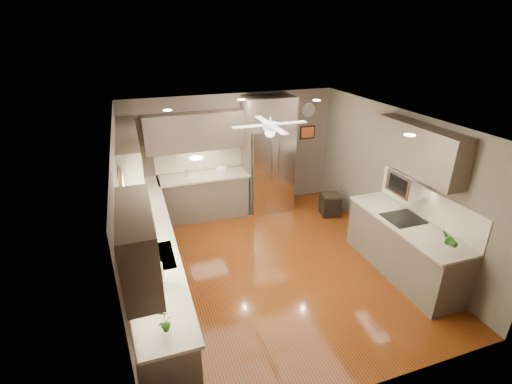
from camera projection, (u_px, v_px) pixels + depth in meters
floor at (274, 266)px, 6.32m from camera, size 5.00×5.00×0.00m
ceiling at (278, 121)px, 5.29m from camera, size 5.00×5.00×0.00m
wall_back at (233, 153)px, 7.96m from camera, size 4.50×0.00×4.50m
wall_front at (370, 303)px, 3.65m from camera, size 4.50×0.00×4.50m
wall_left at (125, 223)px, 5.14m from camera, size 0.00×5.00×5.00m
wall_right at (395, 182)px, 6.47m from camera, size 0.00×5.00×5.00m
canister_b at (187, 173)px, 7.53m from camera, size 0.10×0.10×0.13m
canister_c at (201, 170)px, 7.61m from camera, size 0.12×0.12×0.17m
soap_bottle at (141, 236)px, 5.21m from camera, size 0.12×0.12×0.20m
potted_plant_left at (165, 320)px, 3.67m from camera, size 0.16×0.11×0.29m
potted_plant_right at (449, 239)px, 5.04m from camera, size 0.18×0.15×0.30m
bowl at (222, 172)px, 7.70m from camera, size 0.31×0.31×0.06m
left_run at (153, 259)px, 5.67m from camera, size 0.65×4.70×1.45m
back_run at (204, 195)px, 7.80m from camera, size 1.85×0.65×1.45m
uppers at (217, 154)px, 5.94m from camera, size 4.50×4.70×0.95m
window at (125, 220)px, 4.59m from camera, size 0.05×1.12×0.92m
sink at (155, 259)px, 4.94m from camera, size 0.50×0.70×0.32m
refrigerator at (269, 157)px, 7.90m from camera, size 1.06×0.75×2.45m
right_run at (404, 246)px, 6.00m from camera, size 0.70×2.20×1.45m
microwave at (408, 183)px, 5.84m from camera, size 0.43×0.55×0.34m
ceiling_fan at (270, 128)px, 5.62m from camera, size 1.18×1.18×0.32m
recessed_lights at (265, 116)px, 5.63m from camera, size 2.84×3.14×0.01m
wall_clock at (309, 110)px, 8.14m from camera, size 0.30×0.03×0.30m
framed_print at (307, 132)px, 8.34m from camera, size 0.36×0.03×0.30m
stool at (330, 204)px, 7.95m from camera, size 0.45×0.45×0.46m
paper_towel at (158, 274)px, 4.37m from camera, size 0.12×0.12×0.29m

